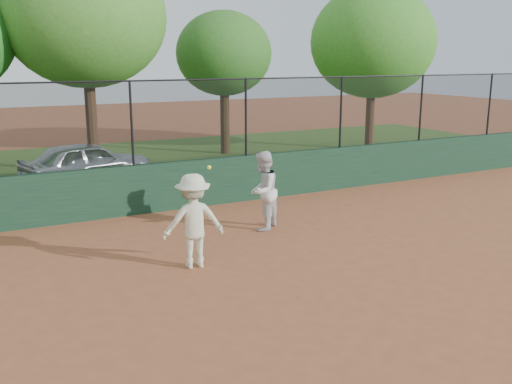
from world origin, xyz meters
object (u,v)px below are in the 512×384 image
tree_3 (224,54)px  tree_4 (373,42)px  player_main (193,221)px  tree_2 (85,17)px  parked_car (88,163)px  player_second (263,191)px

tree_3 → tree_4: tree_4 is taller
player_main → tree_2: bearing=88.1°
tree_2 → tree_4: tree_2 is taller
player_main → tree_3: bearing=62.7°
parked_car → tree_2: bearing=-32.3°
tree_2 → tree_4: (11.18, -0.24, -0.64)m
parked_car → player_main: player_main is taller
parked_car → tree_4: bearing=-97.2°
parked_car → player_main: (0.26, -7.80, 0.20)m
parked_car → tree_4: (11.75, 1.61, 3.63)m
tree_2 → player_main: bearing=-91.9°
tree_4 → tree_2: bearing=178.8°
player_second → tree_3: (3.56, 9.71, 2.96)m
player_main → tree_4: bearing=39.3°
player_main → tree_3: size_ratio=0.35×
player_second → tree_4: size_ratio=0.27×
parked_car → player_second: 6.80m
parked_car → player_second: size_ratio=2.23×
parked_car → player_second: bearing=-173.8°
parked_car → tree_4: size_ratio=0.60×
player_second → player_main: size_ratio=0.92×
player_second → tree_2: bearing=-117.6°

